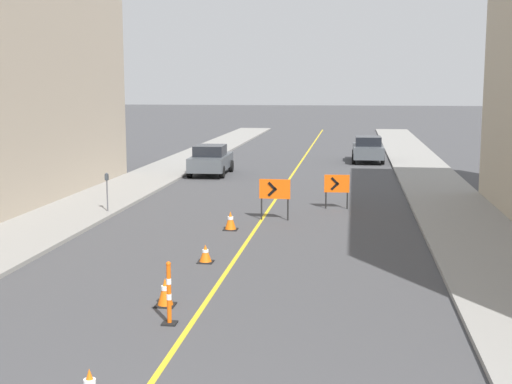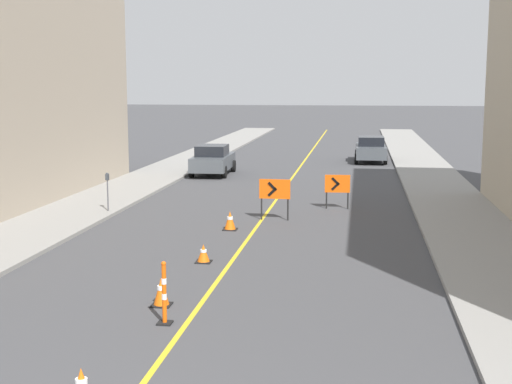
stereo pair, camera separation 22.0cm
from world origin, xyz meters
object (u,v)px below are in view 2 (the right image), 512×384
object	(u,v)px
traffic_cone_third	(203,254)
delineator_post_front	(164,297)
parked_car_curb_mid	(371,149)
arrow_barricade_secondary	(337,185)
parked_car_curb_near	(213,160)
arrow_barricade_primary	(275,191)
traffic_cone_second	(161,292)
traffic_cone_fourth	(230,221)
parking_meter_near_curb	(107,184)

from	to	relation	value
traffic_cone_third	delineator_post_front	world-z (taller)	delineator_post_front
traffic_cone_third	parked_car_curb_mid	world-z (taller)	parked_car_curb_mid
delineator_post_front	arrow_barricade_secondary	world-z (taller)	arrow_barricade_secondary
delineator_post_front	parked_car_curb_near	bearing A→B (deg)	99.36
parked_car_curb_near	arrow_barricade_primary	bearing A→B (deg)	-70.38
delineator_post_front	arrow_barricade_secondary	distance (m)	14.24
traffic_cone_second	traffic_cone_fourth	world-z (taller)	traffic_cone_second
arrow_barricade_secondary	parked_car_curb_near	size ratio (longest dim) A/B	0.30
arrow_barricade_secondary	parking_meter_near_curb	xyz separation A→B (m)	(-8.39, -2.36, 0.21)
traffic_cone_fourth	parking_meter_near_curb	world-z (taller)	parking_meter_near_curb
traffic_cone_second	arrow_barricade_secondary	bearing A→B (deg)	75.03
traffic_cone_fourth	arrow_barricade_primary	xyz separation A→B (m)	(1.26, 1.90, 0.74)
arrow_barricade_primary	parked_car_curb_mid	size ratio (longest dim) A/B	0.34
traffic_cone_third	parked_car_curb_mid	distance (m)	26.23
traffic_cone_second	parked_car_curb_near	bearing A→B (deg)	98.85
traffic_cone_fourth	parked_car_curb_near	size ratio (longest dim) A/B	0.14
arrow_barricade_primary	parked_car_curb_mid	xyz separation A→B (m)	(3.63, 19.50, -0.25)
traffic_cone_third	traffic_cone_fourth	world-z (taller)	traffic_cone_fourth
arrow_barricade_primary	parked_car_curb_mid	distance (m)	19.83
traffic_cone_second	arrow_barricade_primary	world-z (taller)	arrow_barricade_primary
arrow_barricade_secondary	parked_car_curb_mid	xyz separation A→B (m)	(1.50, 16.88, -0.13)
traffic_cone_fourth	arrow_barricade_primary	size ratio (longest dim) A/B	0.43
delineator_post_front	arrow_barricade_primary	xyz separation A→B (m)	(0.89, 11.29, 0.48)
traffic_cone_second	traffic_cone_third	distance (m)	3.86
traffic_cone_second	parked_car_curb_near	distance (m)	22.51
parked_car_curb_mid	arrow_barricade_secondary	bearing A→B (deg)	-95.91
traffic_cone_second	parked_car_curb_mid	xyz separation A→B (m)	(4.91, 29.64, 0.49)
arrow_barricade_primary	parked_car_curb_near	xyz separation A→B (m)	(-4.75, 12.10, -0.25)
delineator_post_front	parking_meter_near_curb	distance (m)	12.75
traffic_cone_fourth	arrow_barricade_secondary	world-z (taller)	arrow_barricade_secondary
parking_meter_near_curb	traffic_cone_third	bearing A→B (deg)	-52.22
traffic_cone_fourth	arrow_barricade_primary	bearing A→B (deg)	56.38
arrow_barricade_primary	parking_meter_near_curb	size ratio (longest dim) A/B	1.02
traffic_cone_third	traffic_cone_fourth	size ratio (longest dim) A/B	0.80
arrow_barricade_primary	parking_meter_near_curb	bearing A→B (deg)	179.11
traffic_cone_fourth	arrow_barricade_primary	world-z (taller)	arrow_barricade_primary
parking_meter_near_curb	parked_car_curb_mid	bearing A→B (deg)	62.80
traffic_cone_fourth	parking_meter_near_curb	size ratio (longest dim) A/B	0.44
delineator_post_front	arrow_barricade_secondary	size ratio (longest dim) A/B	0.98
arrow_barricade_primary	parked_car_curb_near	distance (m)	13.00
parked_car_curb_mid	traffic_cone_fourth	bearing A→B (deg)	-103.69
traffic_cone_fourth	parked_car_curb_mid	size ratio (longest dim) A/B	0.14
delineator_post_front	traffic_cone_fourth	bearing A→B (deg)	92.27
arrow_barricade_secondary	parked_car_curb_mid	size ratio (longest dim) A/B	0.31
delineator_post_front	arrow_barricade_primary	bearing A→B (deg)	85.48
traffic_cone_second	traffic_cone_fourth	xyz separation A→B (m)	(0.02, 8.24, -0.00)
arrow_barricade_primary	parked_car_curb_mid	world-z (taller)	parked_car_curb_mid
arrow_barricade_secondary	traffic_cone_second	bearing A→B (deg)	-108.30
delineator_post_front	parking_meter_near_curb	bearing A→B (deg)	114.94
traffic_cone_second	parked_car_curb_near	xyz separation A→B (m)	(-3.46, 22.24, 0.49)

